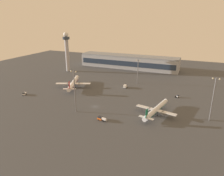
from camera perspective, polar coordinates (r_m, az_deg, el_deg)
The scene contains 12 objects.
ground_plane at distance 150.64m, azimuth -4.65°, elevation -5.16°, with size 416.00×416.00×0.00m, color #424449.
terminal_building at distance 265.49m, azimuth 4.61°, elevation 7.26°, with size 124.60×22.40×16.40m.
control_tower at distance 250.92m, azimuth -12.37°, elevation 10.42°, with size 8.00×8.00×45.82m.
airplane_mid_apron at distance 140.36m, azimuth 12.05°, elevation -5.85°, with size 27.95×35.71×9.21m.
airplane_terminal_side at distance 193.32m, azimuth -10.64°, elevation 1.31°, with size 30.82×39.08×10.49m.
fuel_truck at distance 130.62m, azimuth -2.79°, elevation -8.41°, with size 6.60×3.48×2.35m.
catering_truck at distance 189.55m, azimuth 3.69°, elevation 0.49°, with size 2.52×5.71×3.05m.
pushback_tug at distance 174.78m, azimuth 17.72°, elevation -2.19°, with size 3.56×3.07×2.05m.
cargo_loader at distance 186.87m, azimuth -23.04°, elevation -1.43°, with size 3.39×4.57×2.25m.
apron_light_west at distance 138.63m, azimuth -10.29°, elevation -0.32°, with size 4.80×0.90×28.92m.
apron_light_east at distance 138.60m, azimuth 26.16°, elevation -2.25°, with size 4.80×0.90×27.94m.
apron_light_central at distance 201.08m, azimuth 7.15°, elevation 5.01°, with size 4.80×0.90×23.45m.
Camera 1 is at (64.74, -121.49, 61.16)m, focal length 33.09 mm.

